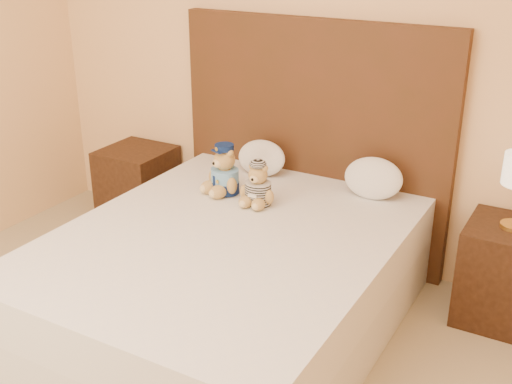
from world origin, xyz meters
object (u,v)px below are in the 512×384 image
at_px(bed, 228,281).
at_px(teddy_prisoner, 258,184).
at_px(pillow_left, 262,156).
at_px(pillow_right, 373,176).
at_px(nightstand_left, 138,186).
at_px(nightstand_right, 506,274).
at_px(teddy_police, 225,169).

xyz_separation_m(bed, teddy_prisoner, (-0.05, 0.40, 0.40)).
relative_size(bed, pillow_left, 6.19).
bearing_deg(pillow_right, nightstand_left, -179.00).
distance_m(nightstand_right, pillow_right, 0.88).
height_order(nightstand_right, teddy_police, teddy_police).
height_order(nightstand_right, pillow_left, pillow_left).
xyz_separation_m(nightstand_right, pillow_right, (-0.78, 0.03, 0.40)).
height_order(teddy_police, pillow_left, teddy_police).
xyz_separation_m(bed, pillow_left, (-0.26, 0.83, 0.39)).
height_order(teddy_police, teddy_prisoner, teddy_police).
bearing_deg(nightstand_left, pillow_right, 1.00).
bearing_deg(pillow_right, nightstand_right, -2.20).
height_order(nightstand_left, nightstand_right, same).
bearing_deg(nightstand_left, teddy_prisoner, -18.23).
relative_size(bed, teddy_prisoner, 8.18).
bearing_deg(nightstand_right, teddy_police, -167.50).
relative_size(nightstand_left, nightstand_right, 1.00).
bearing_deg(teddy_police, nightstand_right, 34.42).
relative_size(bed, nightstand_left, 3.64).
bearing_deg(teddy_police, bed, -35.08).
bearing_deg(pillow_left, teddy_police, -95.31).
bearing_deg(teddy_police, pillow_left, 106.61).
relative_size(bed, pillow_right, 5.80).
distance_m(teddy_police, teddy_prisoner, 0.26).
relative_size(bed, teddy_police, 6.86).
distance_m(pillow_left, pillow_right, 0.73).
height_order(teddy_prisoner, pillow_right, same).
relative_size(nightstand_left, teddy_prisoner, 2.25).
xyz_separation_m(teddy_prisoner, pillow_left, (-0.22, 0.43, -0.01)).
bearing_deg(nightstand_right, bed, -147.38).
xyz_separation_m(teddy_police, pillow_left, (0.03, 0.37, -0.03)).
height_order(nightstand_left, teddy_police, teddy_police).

